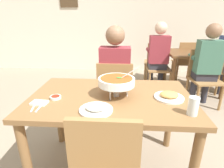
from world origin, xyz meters
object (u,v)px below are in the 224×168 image
Objects in this scene: dining_table_main at (111,108)px; rice_plate at (96,108)px; dining_table_far at (194,60)px; chair_bg_left at (158,64)px; curry_bowl at (116,82)px; sauce_dish at (56,97)px; chair_bg_right at (203,74)px; chair_bg_corner at (186,60)px; appetizer_plate at (169,96)px; patron_bg_left at (158,53)px; chair_bg_window at (159,59)px; diner_main at (115,73)px; patron_bg_right at (207,61)px; chair_diner_main at (115,92)px; drink_glass at (193,107)px.

dining_table_main is 0.30m from rice_plate.
chair_bg_left is (-0.63, 0.11, -0.13)m from dining_table_far.
sauce_dish is at bearing -170.88° from curry_bowl.
chair_bg_corner is (0.04, 0.99, 0.00)m from chair_bg_right.
dining_table_main is 5.65× the size of appetizer_plate.
patron_bg_left is at bearing -109.16° from chair_bg_left.
sauce_dish is 2.95m from chair_bg_window.
diner_main reaches higher than chair_bg_right.
appetizer_plate is 2.71m from chair_bg_corner.
curry_bowl is 2.07m from chair_bg_right.
chair_bg_right is at bearing 40.60° from sauce_dish.
diner_main reaches higher than sauce_dish.
dining_table_far is (1.51, 2.28, -0.16)m from rice_plate.
chair_bg_window is at bearing 63.23° from sauce_dish.
rice_plate reaches higher than dining_table_far.
patron_bg_right is (1.39, 0.70, 0.00)m from diner_main.
dining_table_far is (1.87, 2.09, -0.15)m from sauce_dish.
chair_bg_corner is at bearing 53.78° from sauce_dish.
chair_diner_main is 1.18m from drink_glass.
patron_bg_right is (0.91, 1.45, -0.05)m from appetizer_plate.
chair_diner_main is at bearing 123.56° from appetizer_plate.
curry_bowl is 1.39× the size of rice_plate.
dining_table_main is 1.04× the size of patron_bg_right.
chair_bg_left is (0.78, 1.42, 0.00)m from chair_diner_main.
appetizer_plate is 2.67× the size of sauce_dish.
sauce_dish is at bearing -169.94° from dining_table_main.
chair_bg_window is at bearing 114.88° from patron_bg_right.
chair_bg_right is 1.00× the size of chair_bg_window.
dining_table_far is 0.52m from chair_bg_right.
drink_glass reaches higher than rice_plate.
curry_bowl is at bearing -119.16° from chair_bg_corner.
patron_bg_left is (0.27, 2.04, -0.05)m from appetizer_plate.
drink_glass is at bearing -60.24° from diner_main.
diner_main is at bearing -119.44° from chair_bg_left.
dining_table_far is 1.11× the size of chair_bg_window.
curry_bowl is 0.60m from drink_glass.
drink_glass is at bearing -110.25° from dining_table_far.
chair_bg_left is 0.95m from patron_bg_right.
drink_glass is 0.14× the size of chair_bg_right.
dining_table_main is 1.04× the size of diner_main.
rice_plate is at bearing -130.16° from chair_bg_right.
chair_bg_window is 1.24m from patron_bg_right.
curry_bowl reaches higher than dining_table_far.
dining_table_main is 2.89m from chair_bg_corner.
patron_bg_right is at bearing -92.69° from chair_bg_corner.
chair_bg_window is (0.96, 2.81, -0.29)m from rice_plate.
appetizer_plate is 0.24× the size of dining_table_far.
chair_bg_window reaches higher than dining_table_far.
diner_main is at bearing 85.02° from rice_plate.
appetizer_plate is (0.57, 0.24, 0.00)m from rice_plate.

